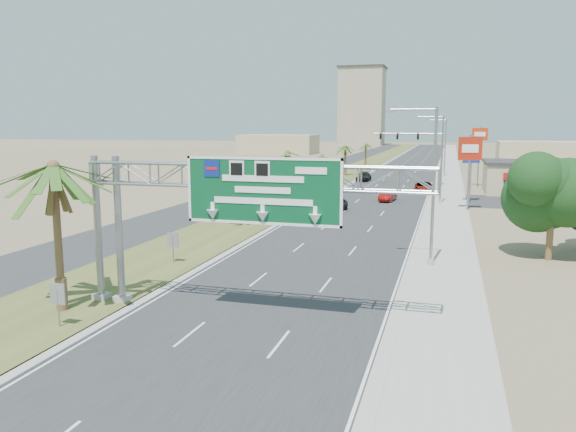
% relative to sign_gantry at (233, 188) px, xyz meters
% --- Properties ---
extents(ground, '(600.00, 600.00, 0.00)m').
position_rel_sign_gantry_xyz_m(ground, '(1.06, -9.93, -6.06)').
color(ground, '#8C7A59').
rests_on(ground, ground).
extents(road, '(12.00, 300.00, 0.02)m').
position_rel_sign_gantry_xyz_m(road, '(1.06, 100.07, -6.05)').
color(road, '#28282B').
rests_on(road, ground).
extents(sidewalk_right, '(4.00, 300.00, 0.10)m').
position_rel_sign_gantry_xyz_m(sidewalk_right, '(9.56, 100.07, -6.01)').
color(sidewalk_right, '#9E9B93').
rests_on(sidewalk_right, ground).
extents(median_grass, '(7.00, 300.00, 0.12)m').
position_rel_sign_gantry_xyz_m(median_grass, '(-8.94, 100.07, -6.00)').
color(median_grass, '#484F23').
rests_on(median_grass, ground).
extents(opposing_road, '(8.00, 300.00, 0.02)m').
position_rel_sign_gantry_xyz_m(opposing_road, '(-15.94, 100.07, -6.05)').
color(opposing_road, '#28282B').
rests_on(opposing_road, ground).
extents(sign_gantry, '(16.75, 1.24, 7.50)m').
position_rel_sign_gantry_xyz_m(sign_gantry, '(0.00, 0.00, 0.00)').
color(sign_gantry, gray).
rests_on(sign_gantry, ground).
extents(palm_near, '(5.70, 5.70, 8.35)m').
position_rel_sign_gantry_xyz_m(palm_near, '(-8.14, -1.93, 0.87)').
color(palm_near, brown).
rests_on(palm_near, ground).
extents(palm_row_b, '(3.99, 3.99, 5.95)m').
position_rel_sign_gantry_xyz_m(palm_row_b, '(-8.44, 22.07, -1.16)').
color(palm_row_b, brown).
rests_on(palm_row_b, ground).
extents(palm_row_c, '(3.99, 3.99, 6.75)m').
position_rel_sign_gantry_xyz_m(palm_row_c, '(-8.44, 38.07, -0.39)').
color(palm_row_c, brown).
rests_on(palm_row_c, ground).
extents(palm_row_d, '(3.99, 3.99, 5.45)m').
position_rel_sign_gantry_xyz_m(palm_row_d, '(-8.44, 56.07, -1.64)').
color(palm_row_d, brown).
rests_on(palm_row_d, ground).
extents(palm_row_e, '(3.99, 3.99, 6.15)m').
position_rel_sign_gantry_xyz_m(palm_row_e, '(-8.44, 75.07, -0.97)').
color(palm_row_e, brown).
rests_on(palm_row_e, ground).
extents(palm_row_f, '(3.99, 3.99, 5.75)m').
position_rel_sign_gantry_xyz_m(palm_row_f, '(-8.44, 100.07, -1.35)').
color(palm_row_f, brown).
rests_on(palm_row_f, ground).
extents(streetlight_near, '(3.27, 0.44, 10.00)m').
position_rel_sign_gantry_xyz_m(streetlight_near, '(8.36, 12.07, -1.36)').
color(streetlight_near, gray).
rests_on(streetlight_near, ground).
extents(streetlight_mid, '(3.27, 0.44, 10.00)m').
position_rel_sign_gantry_xyz_m(streetlight_mid, '(8.36, 42.07, -1.36)').
color(streetlight_mid, gray).
rests_on(streetlight_mid, ground).
extents(streetlight_far, '(3.27, 0.44, 10.00)m').
position_rel_sign_gantry_xyz_m(streetlight_far, '(8.36, 78.07, -1.36)').
color(streetlight_far, gray).
rests_on(streetlight_far, ground).
extents(signal_mast, '(10.28, 0.71, 8.00)m').
position_rel_sign_gantry_xyz_m(signal_mast, '(6.23, 62.05, -1.21)').
color(signal_mast, gray).
rests_on(signal_mast, ground).
extents(store_building, '(18.00, 10.00, 4.00)m').
position_rel_sign_gantry_xyz_m(store_building, '(23.06, 56.07, -4.06)').
color(store_building, tan).
rests_on(store_building, ground).
extents(oak_near, '(4.50, 4.50, 6.80)m').
position_rel_sign_gantry_xyz_m(oak_near, '(16.06, 16.07, -1.53)').
color(oak_near, brown).
rests_on(oak_near, ground).
extents(median_signback_a, '(0.75, 0.08, 2.08)m').
position_rel_sign_gantry_xyz_m(median_signback_a, '(-6.74, -3.93, -4.61)').
color(median_signback_a, gray).
rests_on(median_signback_a, ground).
extents(median_signback_b, '(0.75, 0.08, 2.08)m').
position_rel_sign_gantry_xyz_m(median_signback_b, '(-7.44, 8.07, -4.61)').
color(median_signback_b, gray).
rests_on(median_signback_b, ground).
extents(tower_distant, '(20.00, 16.00, 35.00)m').
position_rel_sign_gantry_xyz_m(tower_distant, '(-30.94, 240.07, 11.44)').
color(tower_distant, tan).
rests_on(tower_distant, ground).
extents(building_distant_left, '(24.00, 14.00, 6.00)m').
position_rel_sign_gantry_xyz_m(building_distant_left, '(-43.94, 150.07, -3.06)').
color(building_distant_left, tan).
rests_on(building_distant_left, ground).
extents(building_distant_right, '(20.00, 12.00, 5.00)m').
position_rel_sign_gantry_xyz_m(building_distant_right, '(31.06, 130.07, -3.56)').
color(building_distant_right, tan).
rests_on(building_distant_right, ground).
extents(car_left_lane, '(2.00, 4.23, 1.40)m').
position_rel_sign_gantry_xyz_m(car_left_lane, '(-1.71, 33.28, -5.36)').
color(car_left_lane, black).
rests_on(car_left_lane, ground).
extents(car_mid_lane, '(1.84, 4.32, 1.39)m').
position_rel_sign_gantry_xyz_m(car_mid_lane, '(2.56, 42.84, -5.36)').
color(car_mid_lane, maroon).
rests_on(car_mid_lane, ground).
extents(car_right_lane, '(2.53, 5.22, 1.43)m').
position_rel_sign_gantry_xyz_m(car_right_lane, '(6.24, 52.69, -5.34)').
color(car_right_lane, gray).
rests_on(car_right_lane, ground).
extents(car_far, '(2.09, 4.92, 1.41)m').
position_rel_sign_gantry_xyz_m(car_far, '(-3.82, 66.43, -5.35)').
color(car_far, black).
rests_on(car_far, ground).
extents(pole_sign_red_near, '(2.41, 0.81, 7.92)m').
position_rel_sign_gantry_xyz_m(pole_sign_red_near, '(11.43, 37.65, 0.08)').
color(pole_sign_red_near, gray).
rests_on(pole_sign_red_near, ground).
extents(pole_sign_blue, '(1.95, 1.07, 7.80)m').
position_rel_sign_gantry_xyz_m(pole_sign_blue, '(11.82, 44.42, -0.27)').
color(pole_sign_blue, gray).
rests_on(pole_sign_blue, ground).
extents(pole_sign_red_far, '(2.22, 0.51, 8.75)m').
position_rel_sign_gantry_xyz_m(pole_sign_red_far, '(13.46, 62.57, 0.87)').
color(pole_sign_red_far, gray).
rests_on(pole_sign_red_far, ground).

